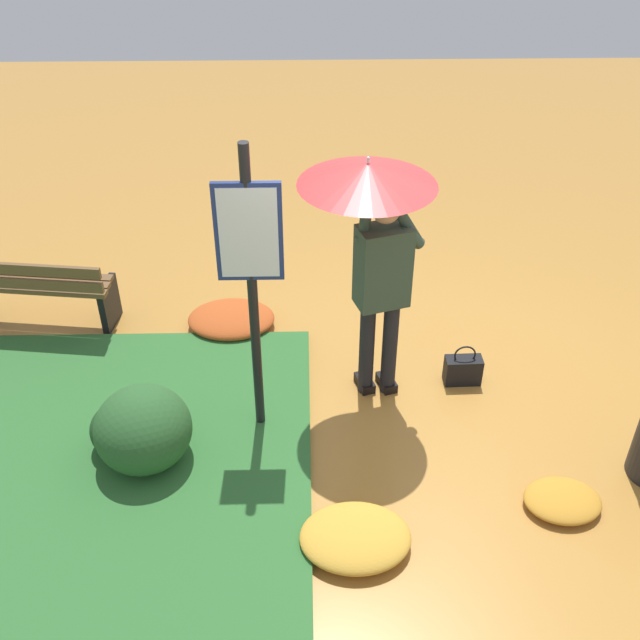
{
  "coord_description": "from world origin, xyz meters",
  "views": [
    {
      "loc": [
        0.78,
        4.66,
        4.02
      ],
      "look_at": [
        0.68,
        0.25,
        0.85
      ],
      "focal_mm": 41.8,
      "sensor_mm": 36.0,
      "label": 1
    }
  ],
  "objects": [
    {
      "name": "info_sign_post",
      "position": [
        1.14,
        0.46,
        1.44
      ],
      "size": [
        0.44,
        0.07,
        2.3
      ],
      "color": "black",
      "rests_on": "ground_plane"
    },
    {
      "name": "person_with_umbrella",
      "position": [
        0.3,
        0.06,
        1.55
      ],
      "size": [
        0.96,
        0.96,
        2.04
      ],
      "color": "black",
      "rests_on": "ground_plane"
    },
    {
      "name": "handbag",
      "position": [
        -0.5,
        -0.03,
        0.13
      ],
      "size": [
        0.3,
        0.15,
        0.37
      ],
      "color": "black",
      "rests_on": "ground_plane"
    },
    {
      "name": "leaf_pile_near_person",
      "position": [
        0.48,
        1.59,
        0.08
      ],
      "size": [
        0.72,
        0.58,
        0.16
      ],
      "color": "gold",
      "rests_on": "ground_plane"
    },
    {
      "name": "shrub_cluster",
      "position": [
        1.99,
        0.78,
        0.29
      ],
      "size": [
        0.76,
        0.69,
        0.62
      ],
      "color": "#285628",
      "rests_on": "ground_plane"
    },
    {
      "name": "leaf_pile_far_path",
      "position": [
        -0.95,
        1.3,
        0.06
      ],
      "size": [
        0.53,
        0.42,
        0.12
      ],
      "color": "#C68428",
      "rests_on": "ground_plane"
    },
    {
      "name": "leaf_pile_by_bench",
      "position": [
        1.46,
        -0.85,
        0.09
      ],
      "size": [
        0.79,
        0.63,
        0.17
      ],
      "color": "#B74C1E",
      "rests_on": "ground_plane"
    },
    {
      "name": "ground_plane",
      "position": [
        0.0,
        0.0,
        0.0
      ],
      "size": [
        18.0,
        18.0,
        0.0
      ],
      "primitive_type": "plane",
      "color": "#B27A33"
    },
    {
      "name": "park_bench",
      "position": [
        3.2,
        -0.88,
        0.4
      ],
      "size": [
        1.4,
        0.54,
        0.75
      ],
      "color": "black",
      "rests_on": "ground_plane"
    }
  ]
}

